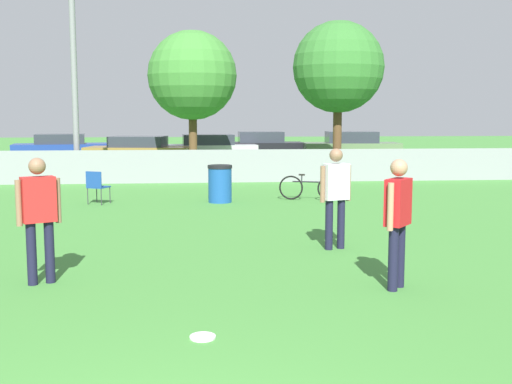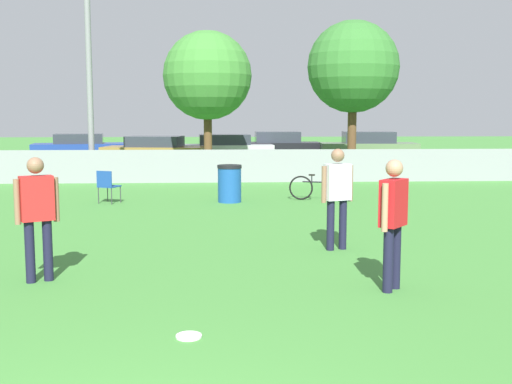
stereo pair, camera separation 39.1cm
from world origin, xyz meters
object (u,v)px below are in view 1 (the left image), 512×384
Objects in this scene: tree_far_right at (338,68)px; player_receiver_white at (336,191)px; parked_car_dark at (261,147)px; tree_near_pole at (192,76)px; folding_chair_sideline at (97,185)px; parked_car_olive at (351,147)px; player_defender_red at (398,214)px; parked_car_tan at (138,151)px; frisbee_disc at (203,337)px; light_pole at (72,2)px; parked_car_silver at (208,149)px; parked_car_blue at (60,148)px; trash_bin at (220,184)px; bicycle_sideline at (310,188)px; player_thrower_red at (39,211)px.

player_receiver_white is (-2.85, -12.81, -2.96)m from tree_far_right.
tree_near_pole is at bearing -118.44° from parked_car_dark.
parked_car_dark is at bearing 104.94° from tree_far_right.
tree_near_pole is 9.61m from folding_chair_sideline.
tree_far_right is at bearing -104.83° from parked_car_olive.
player_defender_red reaches higher than parked_car_tan.
player_receiver_white is 0.36× the size of parked_car_tan.
folding_chair_sideline is at bearing -110.81° from parked_car_dark.
parked_car_tan is 1.04× the size of parked_car_olive.
folding_chair_sideline is at bearing -105.35° from tree_near_pole.
parked_car_tan is at bearing 96.66° from frisbee_disc.
folding_chair_sideline is (-2.40, -8.73, -3.24)m from tree_near_pole.
light_pole reaches higher than player_defender_red.
frisbee_disc is at bearing -94.86° from parked_car_silver.
player_defender_red is (0.27, -2.53, 0.00)m from player_receiver_white.
parked_car_blue is at bearing 104.61° from light_pole.
player_defender_red is 1.77× the size of trash_bin.
tree_far_right reaches higher than parked_car_olive.
player_defender_red is 23.09m from parked_car_dark.
trash_bin is (0.55, 10.15, 0.47)m from frisbee_disc.
parked_car_blue is 5.16m from parked_car_tan.
parked_car_tan is 9.91m from parked_car_olive.
bicycle_sideline is (0.67, 6.15, -0.66)m from player_receiver_white.
player_defender_red is at bearing -80.96° from tree_near_pole.
tree_near_pole is 6.46× the size of folding_chair_sideline.
tree_far_right is 8.66m from parked_car_dark.
parked_car_tan is at bearing 104.67° from trash_bin.
bicycle_sideline is (3.13, -8.47, -3.40)m from tree_near_pole.
player_receiver_white is 0.37× the size of parked_car_silver.
player_thrower_red is at bearing -105.03° from bicycle_sideline.
parked_car_tan is (4.02, -3.24, 0.00)m from parked_car_blue.
parked_car_silver is (0.67, 4.66, -3.07)m from tree_near_pole.
player_receiver_white is 6.31× the size of frisbee_disc.
parked_car_silver is at bearing -177.21° from parked_car_olive.
light_pole reaches higher than trash_bin.
light_pole is 12.71m from parked_car_dark.
bicycle_sideline is 17.85m from parked_car_blue.
light_pole is at bearing 71.75° from player_thrower_red.
parked_car_dark is 4.38m from parked_car_olive.
tree_far_right is at bearing 56.12° from trash_bin.
bicycle_sideline is at bearing -36.85° from light_pole.
player_thrower_red is at bearing -110.70° from parked_car_olive.
light_pole is at bearing 104.56° from frisbee_disc.
bicycle_sideline is at bearing -69.70° from tree_near_pole.
tree_near_pole reaches higher than player_receiver_white.
player_defender_red is 8.76m from trash_bin.
tree_near_pole is 5.65× the size of trash_bin.
player_defender_red is at bearing 32.73° from frisbee_disc.
trash_bin reaches higher than folding_chair_sideline.
parked_car_olive is at bearing 63.18° from trash_bin.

